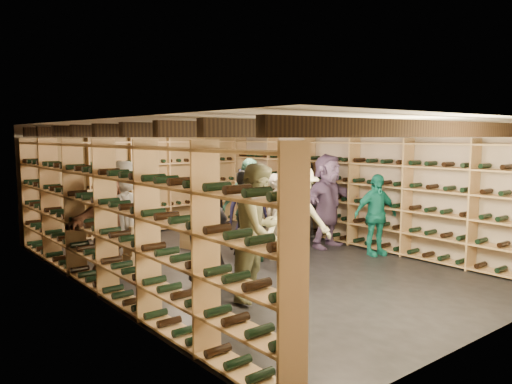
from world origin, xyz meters
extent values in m
plane|color=black|center=(0.00, 0.00, 0.00)|extent=(8.00, 8.00, 0.00)
cube|color=tan|center=(0.00, 4.00, 1.20)|extent=(5.50, 0.02, 2.40)
cube|color=tan|center=(0.00, -4.00, 1.20)|extent=(5.50, 0.02, 2.40)
cube|color=tan|center=(-2.75, 0.00, 1.20)|extent=(0.02, 8.00, 2.40)
cube|color=tan|center=(2.75, 0.00, 1.20)|extent=(0.02, 8.00, 2.40)
cube|color=beige|center=(0.00, 0.00, 2.40)|extent=(5.50, 8.00, 0.01)
cube|color=black|center=(0.00, -3.50, 2.26)|extent=(5.40, 0.12, 0.18)
cube|color=black|center=(0.00, -2.62, 2.26)|extent=(5.40, 0.12, 0.18)
cube|color=black|center=(0.00, -1.75, 2.26)|extent=(5.40, 0.12, 0.18)
cube|color=black|center=(0.00, -0.88, 2.26)|extent=(5.40, 0.12, 0.18)
cube|color=black|center=(0.00, 0.00, 2.26)|extent=(5.40, 0.12, 0.18)
cube|color=black|center=(0.00, 0.88, 2.26)|extent=(5.40, 0.12, 0.18)
cube|color=black|center=(0.00, 1.75, 2.26)|extent=(5.40, 0.12, 0.18)
cube|color=black|center=(0.00, 2.62, 2.26)|extent=(5.40, 0.12, 0.18)
cube|color=black|center=(0.00, 3.50, 2.26)|extent=(5.40, 0.12, 0.18)
cube|color=#9E804C|center=(-2.57, 0.00, 1.07)|extent=(0.32, 7.50, 2.15)
cube|color=#9E804C|center=(2.57, 0.00, 1.07)|extent=(0.32, 7.50, 2.15)
cube|color=#9E804C|center=(0.00, 3.83, 1.07)|extent=(4.70, 0.30, 2.15)
cube|color=tan|center=(-1.45, 1.30, 0.09)|extent=(0.51, 0.34, 0.17)
cube|color=tan|center=(-1.45, 1.30, 0.26)|extent=(0.51, 0.34, 0.17)
cube|color=tan|center=(-1.45, 1.30, 0.43)|extent=(0.51, 0.34, 0.17)
cube|color=tan|center=(-1.45, 1.30, 0.59)|extent=(0.51, 0.34, 0.17)
cube|color=tan|center=(-0.06, 1.80, 0.09)|extent=(0.57, 0.45, 0.17)
cube|color=tan|center=(-0.06, 1.80, 0.26)|extent=(0.57, 0.45, 0.17)
cube|color=tan|center=(-0.06, 1.80, 0.43)|extent=(0.57, 0.45, 0.17)
cube|color=tan|center=(0.96, 1.30, 0.09)|extent=(0.59, 0.50, 0.17)
imported|color=black|center=(-1.24, -0.51, 0.79)|extent=(0.81, 0.56, 1.58)
imported|color=black|center=(-0.80, -0.91, 0.85)|extent=(0.69, 0.54, 1.69)
imported|color=brown|center=(-1.05, -1.47, 0.91)|extent=(1.09, 0.99, 1.83)
imported|color=beige|center=(0.11, -0.99, 0.87)|extent=(1.26, 0.93, 1.75)
imported|color=#168373|center=(2.18, -0.87, 0.75)|extent=(0.95, 0.61, 1.50)
imported|color=brown|center=(-2.18, 0.91, 0.81)|extent=(1.56, 0.70, 1.62)
imported|color=#1E1C44|center=(0.43, 0.69, 0.81)|extent=(0.93, 0.77, 1.62)
imported|color=gray|center=(0.60, 0.05, 0.76)|extent=(0.57, 0.39, 1.53)
imported|color=#432719|center=(1.70, 0.78, 0.77)|extent=(0.79, 0.64, 1.54)
imported|color=#A5A498|center=(-1.74, 1.24, 0.88)|extent=(1.20, 0.77, 1.77)
imported|color=#275040|center=(0.09, 0.26, 0.90)|extent=(1.10, 0.55, 1.81)
imported|color=slate|center=(1.98, 0.15, 0.92)|extent=(1.77, 0.78, 1.84)
imported|color=#323137|center=(2.18, 1.05, 0.85)|extent=(0.95, 0.76, 1.70)
camera|label=1|loc=(-5.18, -6.53, 2.18)|focal=35.00mm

